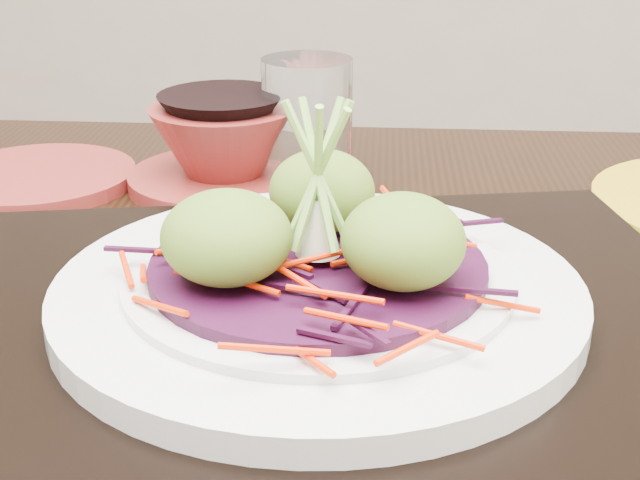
# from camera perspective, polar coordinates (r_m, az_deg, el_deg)

# --- Properties ---
(placemat) EXTENTS (0.56, 0.47, 0.00)m
(placemat) POSITION_cam_1_polar(r_m,az_deg,el_deg) (0.50, -0.13, -6.52)
(placemat) COLOR gray
(placemat) RESTS_ON dining_table
(serving_tray) EXTENTS (0.49, 0.40, 0.02)m
(serving_tray) POSITION_cam_1_polar(r_m,az_deg,el_deg) (0.49, -0.13, -5.29)
(serving_tray) COLOR black
(serving_tray) RESTS_ON placemat
(white_plate) EXTENTS (0.29, 0.29, 0.02)m
(white_plate) POSITION_cam_1_polar(r_m,az_deg,el_deg) (0.48, -0.13, -3.26)
(white_plate) COLOR silver
(white_plate) RESTS_ON serving_tray
(cabbage_bed) EXTENTS (0.18, 0.18, 0.01)m
(cabbage_bed) POSITION_cam_1_polar(r_m,az_deg,el_deg) (0.47, -0.13, -1.70)
(cabbage_bed) COLOR #340A28
(cabbage_bed) RESTS_ON white_plate
(carrot_julienne) EXTENTS (0.22, 0.22, 0.01)m
(carrot_julienne) POSITION_cam_1_polar(r_m,az_deg,el_deg) (0.47, -0.13, -0.73)
(carrot_julienne) COLOR red
(carrot_julienne) RESTS_ON cabbage_bed
(guacamole_scoops) EXTENTS (0.16, 0.14, 0.05)m
(guacamole_scoops) POSITION_cam_1_polar(r_m,az_deg,el_deg) (0.46, -0.14, 1.12)
(guacamole_scoops) COLOR #597122
(guacamole_scoops) RESTS_ON cabbage_bed
(scallion_garnish) EXTENTS (0.07, 0.07, 0.10)m
(scallion_garnish) POSITION_cam_1_polar(r_m,az_deg,el_deg) (0.46, -0.14, 3.69)
(scallion_garnish) COLOR #88C44E
(scallion_garnish) RESTS_ON cabbage_bed
(terracotta_side_plate) EXTENTS (0.19, 0.19, 0.01)m
(terracotta_side_plate) POSITION_cam_1_polar(r_m,az_deg,el_deg) (0.78, -17.65, 3.81)
(terracotta_side_plate) COLOR maroon
(terracotta_side_plate) RESTS_ON dining_table
(water_glass) EXTENTS (0.08, 0.08, 0.10)m
(water_glass) POSITION_cam_1_polar(r_m,az_deg,el_deg) (0.73, -0.82, 7.49)
(water_glass) COLOR white
(water_glass) RESTS_ON dining_table
(terracotta_bowl_set) EXTENTS (0.18, 0.18, 0.07)m
(terracotta_bowl_set) POSITION_cam_1_polar(r_m,az_deg,el_deg) (0.73, -6.14, 5.68)
(terracotta_bowl_set) COLOR maroon
(terracotta_bowl_set) RESTS_ON dining_table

